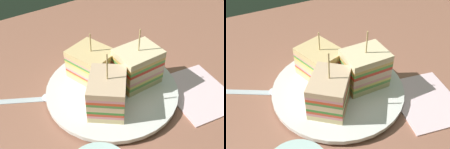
{
  "view_description": "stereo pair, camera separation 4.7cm",
  "coord_description": "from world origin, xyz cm",
  "views": [
    {
      "loc": [
        20.26,
        29.69,
        34.95
      ],
      "look_at": [
        0.0,
        0.0,
        4.49
      ],
      "focal_mm": 41.61,
      "sensor_mm": 36.0,
      "label": 1
    },
    {
      "loc": [
        16.2,
        32.08,
        34.95
      ],
      "look_at": [
        0.0,
        0.0,
        4.49
      ],
      "focal_mm": 41.61,
      "sensor_mm": 36.0,
      "label": 2
    }
  ],
  "objects": [
    {
      "name": "napkin",
      "position": [
        -13.53,
        9.38,
        0.25
      ],
      "size": [
        13.44,
        15.24,
        0.5
      ],
      "primitive_type": "cube",
      "rotation": [
        0.0,
        0.0,
        -0.18
      ],
      "color": "silver",
      "rests_on": "ground_plane"
    },
    {
      "name": "plate",
      "position": [
        0.0,
        0.0,
        0.9
      ],
      "size": [
        24.77,
        24.77,
        1.49
      ],
      "color": "white",
      "rests_on": "ground_plane"
    },
    {
      "name": "sandwich_wedge_0",
      "position": [
        1.38,
        -4.77,
        4.44
      ],
      "size": [
        8.59,
        9.49,
        9.61
      ],
      "rotation": [
        0.0,
        0.0,
        8.16
      ],
      "color": "beige",
      "rests_on": "plate"
    },
    {
      "name": "spoon",
      "position": [
        11.9,
        -5.74,
        0.4
      ],
      "size": [
        13.03,
        8.35,
        1.0
      ],
      "rotation": [
        0.0,
        0.0,
        2.64
      ],
      "color": "silver",
      "rests_on": "ground_plane"
    },
    {
      "name": "sandwich_wedge_2",
      "position": [
        -4.83,
        1.19,
        5.01
      ],
      "size": [
        7.95,
        6.17,
        11.37
      ],
      "rotation": [
        0.0,
        0.0,
        12.56
      ],
      "color": "beige",
      "rests_on": "plate"
    },
    {
      "name": "ground_plane",
      "position": [
        0.0,
        0.0,
        -0.9
      ],
      "size": [
        111.54,
        81.75,
        1.8
      ],
      "primitive_type": "cube",
      "color": "#945E49"
    },
    {
      "name": "sandwich_wedge_1",
      "position": [
        3.4,
        3.64,
        4.64
      ],
      "size": [
        9.58,
        9.88,
        11.17
      ],
      "rotation": [
        0.0,
        0.0,
        10.32
      ],
      "color": "beige",
      "rests_on": "plate"
    }
  ]
}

